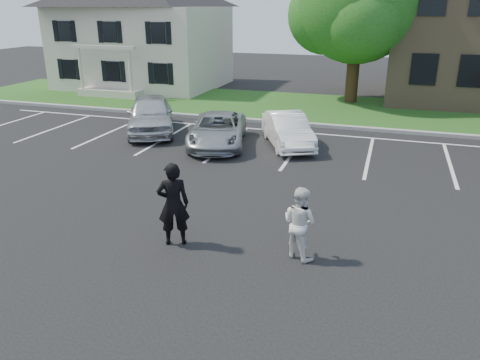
% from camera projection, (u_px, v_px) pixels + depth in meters
% --- Properties ---
extents(ground_plane, '(90.00, 90.00, 0.00)m').
position_uv_depth(ground_plane, '(227.00, 243.00, 11.13)').
color(ground_plane, black).
rests_on(ground_plane, ground).
extents(curb, '(40.00, 0.30, 0.15)m').
position_uv_depth(curb, '(313.00, 125.00, 21.79)').
color(curb, gray).
rests_on(curb, ground).
extents(grass_strip, '(44.00, 8.00, 0.08)m').
position_uv_depth(grass_strip, '(325.00, 109.00, 25.37)').
color(grass_strip, '#1F4818').
rests_on(grass_strip, ground).
extents(stall_lines, '(34.00, 5.36, 0.01)m').
position_uv_depth(stall_lines, '(334.00, 146.00, 18.70)').
color(stall_lines, silver).
rests_on(stall_lines, ground).
extents(house, '(10.30, 9.22, 7.60)m').
position_uv_depth(house, '(143.00, 29.00, 31.32)').
color(house, beige).
rests_on(house, ground).
extents(tree, '(7.80, 7.20, 8.80)m').
position_uv_depth(tree, '(360.00, 4.00, 25.25)').
color(tree, black).
rests_on(tree, ground).
extents(man_black_suit, '(0.87, 0.76, 2.02)m').
position_uv_depth(man_black_suit, '(173.00, 204.00, 10.78)').
color(man_black_suit, black).
rests_on(man_black_suit, ground).
extents(man_white_shirt, '(1.01, 0.93, 1.67)m').
position_uv_depth(man_white_shirt, '(299.00, 223.00, 10.26)').
color(man_white_shirt, silver).
rests_on(man_white_shirt, ground).
extents(car_silver_west, '(3.83, 5.09, 1.61)m').
position_uv_depth(car_silver_west, '(150.00, 114.00, 20.55)').
color(car_silver_west, silver).
rests_on(car_silver_west, ground).
extents(car_silver_minivan, '(3.15, 4.91, 1.26)m').
position_uv_depth(car_silver_minivan, '(218.00, 130.00, 18.69)').
color(car_silver_minivan, '#A4A7AB').
rests_on(car_silver_minivan, ground).
extents(car_white_sedan, '(2.98, 4.16, 1.30)m').
position_uv_depth(car_white_sedan, '(288.00, 130.00, 18.59)').
color(car_white_sedan, white).
rests_on(car_white_sedan, ground).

